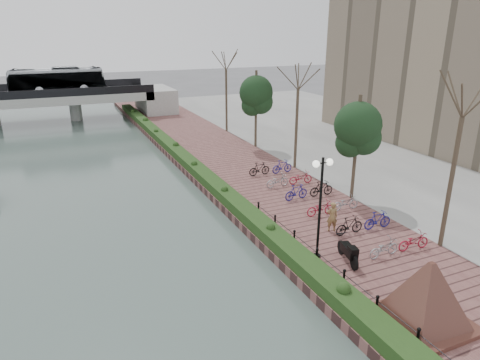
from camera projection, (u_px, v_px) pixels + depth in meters
ground at (328, 318)px, 16.58m from camera, size 220.00×220.00×0.00m
promenade at (240, 171)px, 33.12m from camera, size 8.00×75.00×0.50m
inland_pavement at (399, 149)px, 39.24m from camera, size 24.00×75.00×0.50m
hedge at (188, 161)px, 33.80m from camera, size 1.10×56.00×0.60m
chain_fence at (330, 267)px, 18.56m from camera, size 0.10×14.10×0.70m
granite_monument at (427, 293)px, 15.19m from camera, size 4.71×4.71×2.46m
lamppost at (321, 187)px, 18.97m from camera, size 1.02×0.32×4.86m
motorcycle at (348, 251)px, 19.51m from camera, size 0.97×1.87×1.12m
pedestrian at (332, 217)px, 22.45m from camera, size 0.68×0.55×1.62m
bicycle_parking at (322, 198)px, 25.81m from camera, size 2.40×14.69×1.00m
street_trees at (321, 136)px, 29.36m from camera, size 3.20×37.12×6.80m
bridge at (4, 97)px, 49.13m from camera, size 36.00×10.77×6.50m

